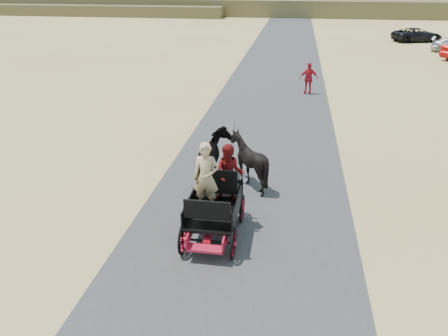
# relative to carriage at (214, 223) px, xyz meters

# --- Properties ---
(ground) EXTENTS (140.00, 140.00, 0.00)m
(ground) POSITION_rel_carriage_xyz_m (0.66, -0.22, -0.36)
(ground) COLOR tan
(road) EXTENTS (6.00, 140.00, 0.01)m
(road) POSITION_rel_carriage_xyz_m (0.66, -0.22, -0.35)
(road) COLOR #38383A
(road) RESTS_ON ground
(ridge_far) EXTENTS (140.00, 6.00, 2.40)m
(ridge_far) POSITION_rel_carriage_xyz_m (0.66, 61.78, 0.84)
(ridge_far) COLOR brown
(ridge_far) RESTS_ON ground
(ridge_near) EXTENTS (40.00, 4.00, 1.60)m
(ridge_near) POSITION_rel_carriage_xyz_m (-29.34, 57.78, 0.44)
(ridge_near) COLOR brown
(ridge_near) RESTS_ON ground
(carriage) EXTENTS (1.30, 2.40, 0.72)m
(carriage) POSITION_rel_carriage_xyz_m (0.00, 0.00, 0.00)
(carriage) COLOR black
(carriage) RESTS_ON ground
(horse_left) EXTENTS (0.91, 2.01, 1.70)m
(horse_left) POSITION_rel_carriage_xyz_m (-0.55, 3.00, 0.49)
(horse_left) COLOR black
(horse_left) RESTS_ON ground
(horse_right) EXTENTS (1.37, 1.54, 1.70)m
(horse_right) POSITION_rel_carriage_xyz_m (0.55, 3.00, 0.49)
(horse_right) COLOR black
(horse_right) RESTS_ON ground
(driver_man) EXTENTS (0.66, 0.43, 1.80)m
(driver_man) POSITION_rel_carriage_xyz_m (-0.20, 0.05, 1.26)
(driver_man) COLOR tan
(driver_man) RESTS_ON carriage
(passenger_woman) EXTENTS (0.77, 0.60, 1.58)m
(passenger_woman) POSITION_rel_carriage_xyz_m (0.30, 0.60, 1.15)
(passenger_woman) COLOR #660C0F
(passenger_woman) RESTS_ON carriage
(pedestrian) EXTENTS (1.06, 0.57, 1.73)m
(pedestrian) POSITION_rel_carriage_xyz_m (2.59, 15.02, 0.50)
(pedestrian) COLOR #AD1324
(pedestrian) RESTS_ON ground
(car_d) EXTENTS (5.13, 3.46, 1.30)m
(car_d) POSITION_rel_carriage_xyz_m (13.34, 37.04, 0.29)
(car_d) COLOR black
(car_d) RESTS_ON ground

